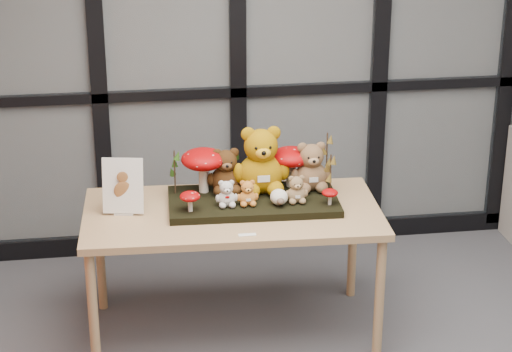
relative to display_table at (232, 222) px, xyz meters
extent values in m
plane|color=#B4B1AA|center=(0.62, 1.12, 0.74)|extent=(5.00, 0.00, 5.00)
cube|color=#2D383F|center=(0.62, 1.09, 0.74)|extent=(4.90, 0.02, 2.70)
cube|color=black|center=(0.62, 1.09, -0.60)|extent=(4.90, 0.06, 0.12)
cube|color=black|center=(0.62, 1.09, 0.39)|extent=(4.90, 0.06, 0.06)
cube|color=black|center=(-0.68, 1.09, 0.74)|extent=(0.10, 0.06, 2.70)
cube|color=black|center=(0.17, 1.09, 0.74)|extent=(0.10, 0.06, 2.70)
cube|color=black|center=(1.07, 1.09, 0.74)|extent=(0.10, 0.06, 2.70)
cube|color=black|center=(1.92, 1.09, 0.74)|extent=(0.10, 0.06, 2.70)
cube|color=tan|center=(0.00, 0.00, 0.05)|extent=(1.58, 0.84, 0.04)
cylinder|color=tan|center=(-0.74, -0.31, -0.32)|extent=(0.05, 0.05, 0.69)
cylinder|color=tan|center=(-0.71, 0.37, -0.32)|extent=(0.05, 0.05, 0.69)
cylinder|color=tan|center=(0.71, -0.37, -0.32)|extent=(0.05, 0.05, 0.69)
cylinder|color=tan|center=(0.74, 0.31, -0.32)|extent=(0.05, 0.05, 0.69)
cube|color=black|center=(0.12, 0.05, 0.09)|extent=(0.91, 0.48, 0.04)
cube|color=silver|center=(-0.56, 0.04, 0.07)|extent=(0.11, 0.08, 0.01)
cube|color=white|center=(-0.56, 0.04, 0.22)|extent=(0.22, 0.10, 0.29)
ellipsoid|color=brown|center=(-0.56, 0.03, 0.20)|extent=(0.09, 0.01, 0.10)
ellipsoid|color=brown|center=(-0.56, 0.03, 0.27)|extent=(0.06, 0.01, 0.06)
cube|color=white|center=(0.04, -0.31, 0.07)|extent=(0.09, 0.03, 0.00)
camera|label=1|loc=(-0.53, -4.41, 2.02)|focal=65.00mm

